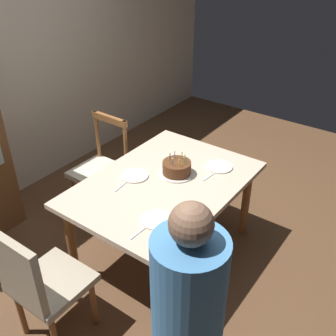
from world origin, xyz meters
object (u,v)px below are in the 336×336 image
dining_table (164,191)px  plate_near_celebrant (157,219)px  birthday_cake (177,168)px  plate_far_side (135,176)px  chair_spindle_back (101,170)px  chair_upholstered (39,282)px  person_celebrant (187,327)px  plate_near_guest (219,166)px

dining_table → plate_near_celebrant: (-0.40, -0.23, 0.09)m
birthday_cake → plate_far_side: bearing=131.7°
plate_far_side → chair_spindle_back: chair_spindle_back is taller
birthday_cake → plate_near_celebrant: bearing=-158.1°
dining_table → plate_near_celebrant: bearing=-149.7°
plate_far_side → chair_upholstered: size_ratio=0.23×
chair_upholstered → chair_spindle_back: bearing=29.2°
plate_far_side → chair_spindle_back: size_ratio=0.23×
dining_table → plate_far_side: (-0.07, 0.23, 0.09)m
plate_far_side → dining_table: bearing=-72.7°
dining_table → plate_near_celebrant: 0.47m
dining_table → birthday_cake: 0.20m
chair_spindle_back → person_celebrant: (-1.21, -1.76, 0.44)m
birthday_cake → plate_near_celebrant: size_ratio=1.27×
plate_far_side → birthday_cake: bearing=-48.3°
chair_spindle_back → dining_table: bearing=-99.1°
plate_near_guest → chair_spindle_back: bearing=105.7°
chair_upholstered → plate_near_guest: bearing=-13.5°
chair_spindle_back → person_celebrant: person_celebrant is taller
plate_near_guest → chair_upholstered: size_ratio=0.23×
chair_spindle_back → plate_far_side: bearing=-109.0°
chair_spindle_back → person_celebrant: size_ratio=0.60×
plate_near_celebrant → person_celebrant: (-0.67, -0.69, 0.16)m
plate_near_celebrant → chair_spindle_back: chair_spindle_back is taller
plate_far_side → plate_near_guest: (0.51, -0.47, 0.00)m
dining_table → chair_spindle_back: bearing=80.9°
birthday_cake → plate_near_guest: bearing=-37.3°
plate_far_side → chair_spindle_back: (0.21, 0.61, -0.28)m
plate_near_guest → chair_upholstered: bearing=166.5°
plate_near_guest → plate_far_side: bearing=137.4°
birthday_cake → person_celebrant: (-1.22, -0.91, 0.11)m
plate_far_side → plate_near_celebrant: bearing=-125.0°
chair_upholstered → person_celebrant: bearing=-87.4°
plate_near_guest → person_celebrant: size_ratio=0.14×
birthday_cake → person_celebrant: bearing=-143.4°
dining_table → chair_upholstered: (-1.12, 0.14, -0.11)m
dining_table → plate_near_guest: plate_near_guest is taller
birthday_cake → plate_near_guest: birthday_cake is taller
chair_spindle_back → chair_upholstered: (-1.25, -0.70, 0.07)m
dining_table → chair_upholstered: chair_upholstered is taller
dining_table → plate_near_celebrant: size_ratio=6.64×
plate_near_celebrant → chair_upholstered: 0.84m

